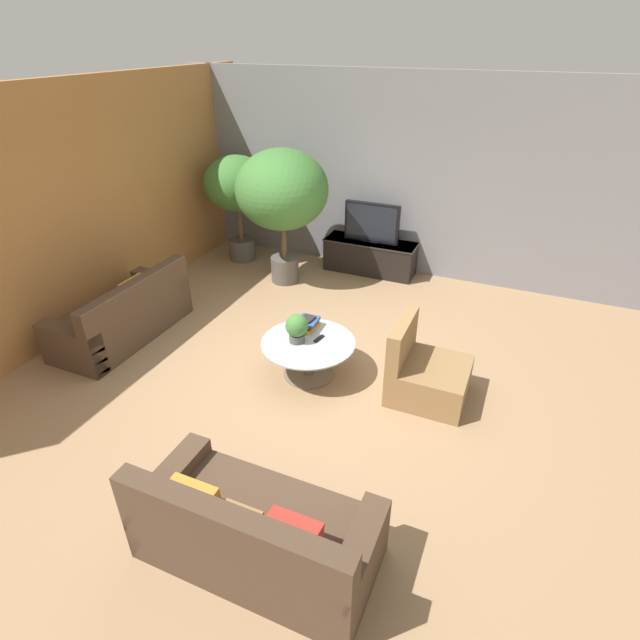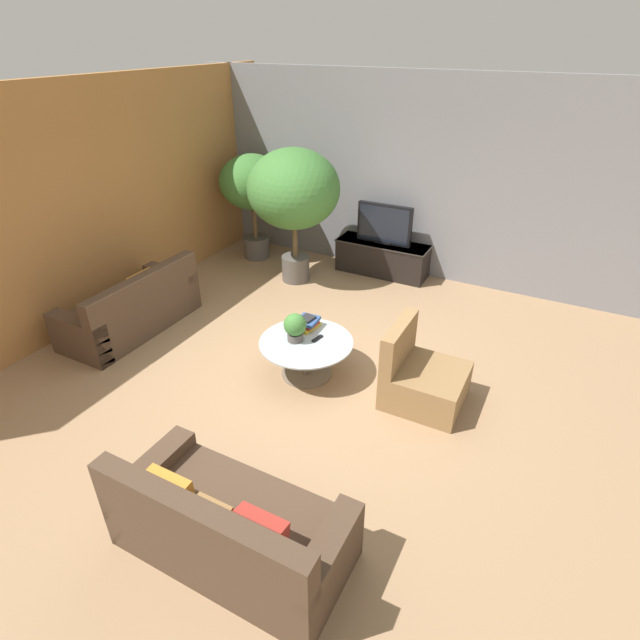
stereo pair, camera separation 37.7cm
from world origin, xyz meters
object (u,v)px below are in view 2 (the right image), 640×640
at_px(coffee_table, 306,351).
at_px(potted_plant_tabletop, 295,327).
at_px(television, 384,224).
at_px(armchair_wicker, 421,378).
at_px(couch_near_entry, 229,528).
at_px(media_console, 382,257).
at_px(potted_palm_corner, 294,192).
at_px(couch_by_wall, 132,309).
at_px(potted_palm_tall, 252,187).

height_order(coffee_table, potted_plant_tabletop, potted_plant_tabletop).
distance_m(television, armchair_wicker, 3.29).
height_order(television, couch_near_entry, television).
distance_m(media_console, coffee_table, 3.01).
bearing_deg(potted_plant_tabletop, armchair_wicker, 8.06).
bearing_deg(coffee_table, potted_plant_tabletop, -163.32).
bearing_deg(couch_near_entry, potted_palm_corner, -65.57).
xyz_separation_m(media_console, potted_plant_tabletop, (0.15, -3.04, 0.35)).
distance_m(couch_by_wall, armchair_wicker, 3.82).
relative_size(media_console, potted_plant_tabletop, 4.52).
xyz_separation_m(potted_palm_corner, potted_plant_tabletop, (1.27, -2.17, -0.79)).
distance_m(couch_by_wall, potted_plant_tabletop, 2.42).
relative_size(television, armchair_wicker, 1.02).
bearing_deg(media_console, television, -90.00).
height_order(armchair_wicker, potted_palm_corner, potted_palm_corner).
bearing_deg(potted_palm_tall, media_console, 9.65).
xyz_separation_m(couch_by_wall, potted_plant_tabletop, (2.39, 0.14, 0.33)).
relative_size(coffee_table, couch_near_entry, 0.60).
bearing_deg(television, potted_palm_tall, -170.39).
bearing_deg(couch_by_wall, media_console, 144.81).
bearing_deg(potted_palm_tall, television, 9.61).
xyz_separation_m(media_console, television, (0.00, -0.00, 0.56)).
distance_m(television, coffee_table, 3.06).
relative_size(couch_by_wall, armchair_wicker, 2.09).
bearing_deg(television, media_console, 90.00).
relative_size(television, couch_near_entry, 0.50).
relative_size(media_console, armchair_wicker, 1.73).
height_order(media_console, armchair_wicker, armchair_wicker).
height_order(couch_near_entry, potted_plant_tabletop, couch_near_entry).
distance_m(coffee_table, couch_near_entry, 2.35).
xyz_separation_m(coffee_table, armchair_wicker, (1.29, 0.16, -0.04)).
height_order(media_console, television, television).
height_order(television, potted_plant_tabletop, television).
xyz_separation_m(potted_palm_tall, potted_plant_tabletop, (2.35, -2.66, -0.61)).
bearing_deg(television, couch_near_entry, -80.46).
relative_size(television, potted_palm_tall, 0.50).
relative_size(couch_by_wall, couch_near_entry, 1.03).
bearing_deg(couch_near_entry, coffee_table, -74.85).
distance_m(coffee_table, armchair_wicker, 1.30).
distance_m(media_console, potted_palm_corner, 1.81).
distance_m(coffee_table, potted_plant_tabletop, 0.33).
height_order(coffee_table, potted_palm_tall, potted_palm_tall).
height_order(couch_by_wall, potted_palm_corner, potted_palm_corner).
bearing_deg(television, potted_plant_tabletop, -87.13).
bearing_deg(couch_near_entry, armchair_wicker, -105.52).
xyz_separation_m(television, couch_by_wall, (-2.24, -3.17, -0.54)).
distance_m(media_console, armchair_wicker, 3.24).
height_order(television, armchair_wicker, television).
relative_size(couch_near_entry, armchair_wicker, 2.03).
bearing_deg(couch_by_wall, armchair_wicker, 95.08).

